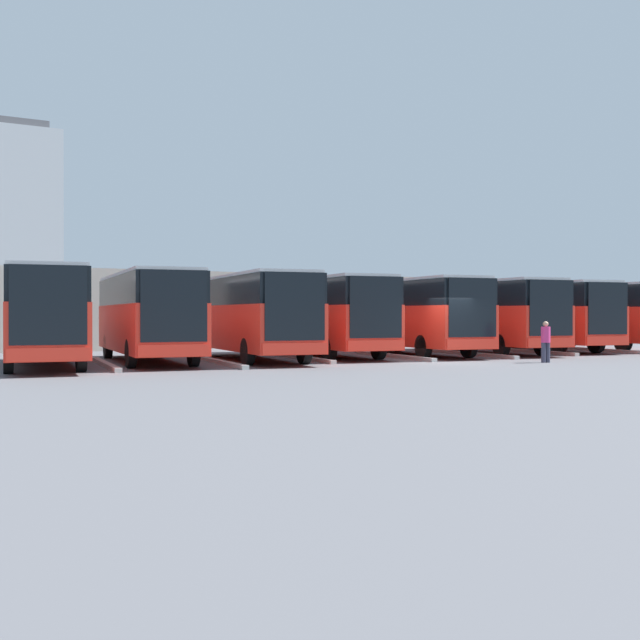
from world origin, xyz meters
The scene contains 19 objects.
ground_plane centered at (0.00, 0.00, 0.00)m, with size 600.00×600.00×0.00m, color #5B5B60.
bus_0 centered at (-14.20, -5.01, 1.90)m, with size 3.95×10.85×3.41m.
curb_divider_0 centered at (-12.18, -3.44, 0.07)m, with size 0.24×7.11×0.15m, color #B2B2AD.
bus_1 centered at (-10.14, -5.31, 1.90)m, with size 3.95×10.85×3.41m.
curb_divider_1 centered at (-8.12, -3.74, 0.07)m, with size 0.24×7.11×0.15m, color #B2B2AD.
bus_2 centered at (-6.09, -4.77, 1.90)m, with size 3.95×10.85×3.41m.
curb_divider_2 centered at (-4.06, -3.20, 0.07)m, with size 0.24×7.11×0.15m, color #B2B2AD.
bus_3 centered at (-2.03, -5.00, 1.90)m, with size 3.95×10.85×3.41m.
curb_divider_3 centered at (0.00, -3.43, 0.07)m, with size 0.24×7.11×0.15m, color #B2B2AD.
bus_4 centered at (2.03, -5.79, 1.90)m, with size 3.95×10.85×3.41m.
curb_divider_4 centered at (4.06, -4.22, 0.07)m, with size 0.24×7.11×0.15m, color #B2B2AD.
bus_5 centered at (6.09, -4.68, 1.90)m, with size 3.95×10.85×3.41m.
curb_divider_5 centered at (8.12, -3.12, 0.07)m, with size 0.24×7.11×0.15m, color #B2B2AD.
bus_6 centered at (10.15, -5.39, 1.90)m, with size 3.95×10.85×3.41m.
curb_divider_6 centered at (12.18, -3.83, 0.07)m, with size 0.24×7.11×0.15m, color #B2B2AD.
bus_7 centered at (14.21, -4.73, 1.90)m, with size 3.95×10.85×3.41m.
pedestrian centered at (-3.01, 2.42, 0.85)m, with size 0.41×0.41×1.58m.
station_building centered at (0.00, -20.02, 2.12)m, with size 41.69×11.71×4.17m.
office_tower centered at (-16.78, -203.31, 26.09)m, with size 19.91×19.91×53.38m.
Camera 1 is at (19.68, 24.70, 1.84)m, focal length 45.00 mm.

